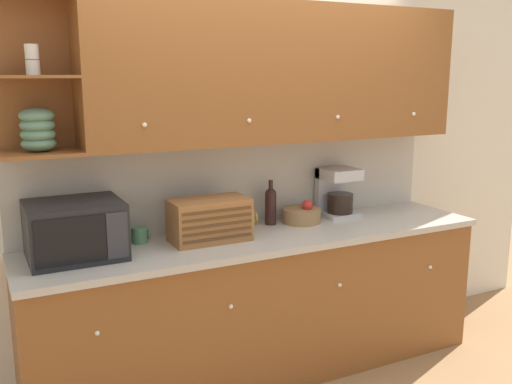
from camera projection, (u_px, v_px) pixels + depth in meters
ground_plane at (242, 350)px, 4.01m from camera, size 24.00×24.00×0.00m
wall_back at (239, 167)px, 3.77m from camera, size 5.33×0.06×2.60m
counter_unit at (263, 304)px, 3.64m from camera, size 2.95×0.66×0.93m
backsplash_panel at (241, 182)px, 3.76m from camera, size 2.93×0.01×0.56m
upper_cabinets at (275, 74)px, 3.55m from camera, size 2.93×0.35×0.85m
microwave at (75, 230)px, 3.07m from camera, size 0.50×0.43×0.31m
mug_blue_second at (140, 235)px, 3.36m from camera, size 0.11×0.09×0.09m
bread_box at (210, 220)px, 3.38m from camera, size 0.47×0.25×0.25m
mug at (249, 218)px, 3.72m from camera, size 0.09×0.08×0.10m
wine_bottle at (271, 204)px, 3.75m from camera, size 0.08×0.08×0.30m
fruit_basket at (302, 215)px, 3.81m from camera, size 0.25×0.25×0.15m
coffee_maker at (337, 192)px, 3.98m from camera, size 0.24×0.24×0.34m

